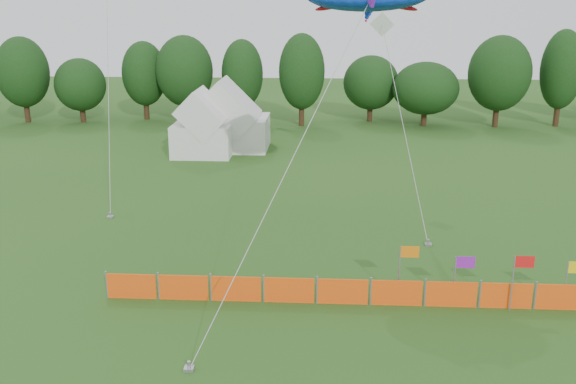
# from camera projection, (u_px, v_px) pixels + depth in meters

# --- Properties ---
(treeline) EXTENTS (104.57, 8.78, 8.36)m
(treeline) POSITION_uv_depth(u_px,v_px,m) (331.00, 78.00, 57.35)
(treeline) COLOR #382314
(treeline) RESTS_ON ground
(tent_left) EXTENTS (4.30, 4.30, 3.79)m
(tent_left) POSITION_uv_depth(u_px,v_px,m) (204.00, 128.00, 46.62)
(tent_left) COLOR white
(tent_left) RESTS_ON ground
(tent_right) EXTENTS (5.63, 4.51, 3.98)m
(tent_right) POSITION_uv_depth(u_px,v_px,m) (231.00, 122.00, 48.42)
(tent_right) COLOR silver
(tent_right) RESTS_ON ground
(barrier_fence) EXTENTS (21.90, 0.06, 1.00)m
(barrier_fence) POSITION_uv_depth(u_px,v_px,m) (396.00, 293.00, 23.78)
(barrier_fence) COLOR #FA4F0D
(barrier_fence) RESTS_ON ground
(flag_row) EXTENTS (6.73, 0.75, 2.16)m
(flag_row) POSITION_uv_depth(u_px,v_px,m) (486.00, 271.00, 23.52)
(flag_row) COLOR gray
(flag_row) RESTS_ON ground
(small_kite_white) EXTENTS (2.55, 10.61, 10.27)m
(small_kite_white) POSITION_uv_depth(u_px,v_px,m) (392.00, 69.00, 35.13)
(small_kite_white) COLOR white
(small_kite_white) RESTS_ON ground
(small_kite_dark) EXTENTS (2.86, 9.60, 11.90)m
(small_kite_dark) POSITION_uv_depth(u_px,v_px,m) (108.00, 89.00, 36.46)
(small_kite_dark) COLOR black
(small_kite_dark) RESTS_ON ground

